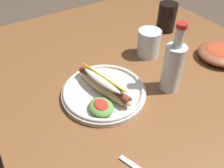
{
  "coord_description": "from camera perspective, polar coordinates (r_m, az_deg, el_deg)",
  "views": [
    {
      "loc": [
        0.5,
        -0.44,
        1.24
      ],
      "look_at": [
        0.06,
        -0.15,
        0.77
      ],
      "focal_mm": 36.23,
      "sensor_mm": 36.0,
      "label": 1
    }
  ],
  "objects": [
    {
      "name": "water_cup",
      "position": [
        0.87,
        9.24,
        10.18
      ],
      "size": [
        0.09,
        0.09,
        0.1
      ],
      "primitive_type": "cylinder",
      "color": "silver",
      "rests_on": "dining_table"
    },
    {
      "name": "hot_dog_plate",
      "position": [
        0.69,
        -2.11,
        -1.64
      ],
      "size": [
        0.26,
        0.26,
        0.08
      ],
      "color": "silver",
      "rests_on": "dining_table"
    },
    {
      "name": "side_bowl",
      "position": [
        0.94,
        25.68,
        7.07
      ],
      "size": [
        0.16,
        0.16,
        0.05
      ],
      "color": "brown",
      "rests_on": "dining_table"
    },
    {
      "name": "ground_plane",
      "position": [
        1.4,
        4.37,
        -20.27
      ],
      "size": [
        8.0,
        8.0,
        0.0
      ],
      "primitive_type": "plane",
      "color": "brown"
    },
    {
      "name": "soda_cup",
      "position": [
        1.05,
        13.63,
        16.04
      ],
      "size": [
        0.08,
        0.08,
        0.12
      ],
      "primitive_type": "cylinder",
      "color": "black",
      "rests_on": "dining_table"
    },
    {
      "name": "dining_table",
      "position": [
        0.89,
        6.48,
        -0.46
      ],
      "size": [
        1.17,
        1.02,
        0.74
      ],
      "color": "brown",
      "rests_on": "ground_plane"
    },
    {
      "name": "glass_bottle",
      "position": [
        0.7,
        15.12,
        4.4
      ],
      "size": [
        0.06,
        0.06,
        0.23
      ],
      "color": "silver",
      "rests_on": "dining_table"
    }
  ]
}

